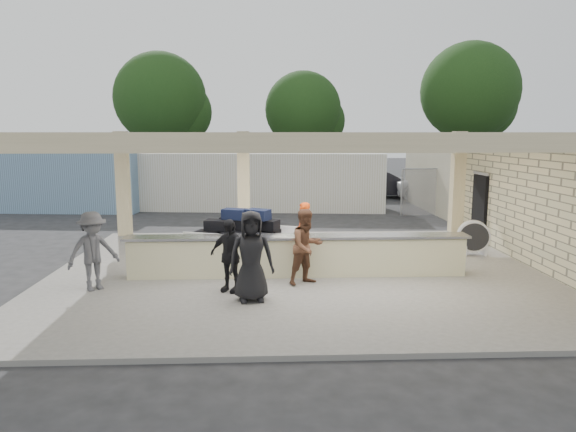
{
  "coord_description": "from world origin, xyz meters",
  "views": [
    {
      "loc": [
        -0.73,
        -12.44,
        3.49
      ],
      "look_at": [
        -0.17,
        1.0,
        1.31
      ],
      "focal_mm": 32.0,
      "sensor_mm": 36.0,
      "label": 1
    }
  ],
  "objects_px": {
    "car_white_b": "(509,190)",
    "car_dark": "(379,183)",
    "container_white": "(252,181)",
    "passenger_b": "(230,255)",
    "baggage_handler": "(303,232)",
    "car_white_a": "(448,187)",
    "luggage_cart": "(241,235)",
    "baggage_counter": "(298,256)",
    "container_blue": "(29,180)",
    "passenger_a": "(307,247)",
    "drum_fan": "(473,237)",
    "passenger_c": "(93,251)",
    "passenger_d": "(251,256)"
  },
  "relations": [
    {
      "from": "car_white_b",
      "to": "car_dark",
      "type": "distance_m",
      "value": 6.57
    },
    {
      "from": "car_white_b",
      "to": "container_white",
      "type": "distance_m",
      "value": 12.97
    },
    {
      "from": "passenger_b",
      "to": "car_white_b",
      "type": "xyz_separation_m",
      "value": [
        12.99,
        14.4,
        -0.22
      ]
    },
    {
      "from": "baggage_handler",
      "to": "car_white_a",
      "type": "distance_m",
      "value": 15.56
    },
    {
      "from": "luggage_cart",
      "to": "baggage_counter",
      "type": "bearing_deg",
      "value": -17.31
    },
    {
      "from": "luggage_cart",
      "to": "container_blue",
      "type": "xyz_separation_m",
      "value": [
        -10.22,
        10.89,
        0.47
      ]
    },
    {
      "from": "container_blue",
      "to": "passenger_b",
      "type": "bearing_deg",
      "value": -46.99
    },
    {
      "from": "container_white",
      "to": "baggage_handler",
      "type": "bearing_deg",
      "value": -75.23
    },
    {
      "from": "baggage_handler",
      "to": "passenger_a",
      "type": "height_order",
      "value": "passenger_a"
    },
    {
      "from": "baggage_counter",
      "to": "car_white_a",
      "type": "bearing_deg",
      "value": 58.73
    },
    {
      "from": "baggage_counter",
      "to": "car_white_a",
      "type": "height_order",
      "value": "car_white_a"
    },
    {
      "from": "baggage_counter",
      "to": "drum_fan",
      "type": "bearing_deg",
      "value": 20.89
    },
    {
      "from": "container_blue",
      "to": "car_dark",
      "type": "bearing_deg",
      "value": 18.1
    },
    {
      "from": "luggage_cart",
      "to": "passenger_b",
      "type": "bearing_deg",
      "value": -74.6
    },
    {
      "from": "passenger_b",
      "to": "car_white_b",
      "type": "height_order",
      "value": "passenger_b"
    },
    {
      "from": "container_white",
      "to": "car_white_b",
      "type": "bearing_deg",
      "value": 12.58
    },
    {
      "from": "passenger_a",
      "to": "car_white_b",
      "type": "xyz_separation_m",
      "value": [
        11.3,
        13.92,
        -0.29
      ]
    },
    {
      "from": "baggage_counter",
      "to": "drum_fan",
      "type": "relative_size",
      "value": 8.45
    },
    {
      "from": "baggage_handler",
      "to": "passenger_c",
      "type": "height_order",
      "value": "passenger_c"
    },
    {
      "from": "passenger_a",
      "to": "car_dark",
      "type": "relative_size",
      "value": 0.37
    },
    {
      "from": "baggage_counter",
      "to": "car_dark",
      "type": "height_order",
      "value": "car_dark"
    },
    {
      "from": "container_white",
      "to": "drum_fan",
      "type": "bearing_deg",
      "value": -50.66
    },
    {
      "from": "passenger_a",
      "to": "passenger_d",
      "type": "relative_size",
      "value": 0.93
    },
    {
      "from": "luggage_cart",
      "to": "car_white_b",
      "type": "relative_size",
      "value": 0.68
    },
    {
      "from": "drum_fan",
      "to": "container_white",
      "type": "height_order",
      "value": "container_white"
    },
    {
      "from": "baggage_handler",
      "to": "car_white_b",
      "type": "relative_size",
      "value": 0.37
    },
    {
      "from": "passenger_c",
      "to": "car_white_a",
      "type": "relative_size",
      "value": 0.34
    },
    {
      "from": "passenger_d",
      "to": "luggage_cart",
      "type": "bearing_deg",
      "value": 89.16
    },
    {
      "from": "passenger_b",
      "to": "container_white",
      "type": "xyz_separation_m",
      "value": [
        0.13,
        12.87,
        0.4
      ]
    },
    {
      "from": "drum_fan",
      "to": "car_white_a",
      "type": "xyz_separation_m",
      "value": [
        3.67,
        12.45,
        0.11
      ]
    },
    {
      "from": "passenger_b",
      "to": "passenger_d",
      "type": "distance_m",
      "value": 0.81
    },
    {
      "from": "car_white_b",
      "to": "car_dark",
      "type": "xyz_separation_m",
      "value": [
        -6.07,
        2.51,
        0.09
      ]
    },
    {
      "from": "drum_fan",
      "to": "passenger_c",
      "type": "relative_size",
      "value": 0.56
    },
    {
      "from": "baggage_handler",
      "to": "baggage_counter",
      "type": "bearing_deg",
      "value": -4.59
    },
    {
      "from": "passenger_b",
      "to": "car_dark",
      "type": "bearing_deg",
      "value": 93.61
    },
    {
      "from": "passenger_d",
      "to": "car_white_b",
      "type": "bearing_deg",
      "value": 42.55
    },
    {
      "from": "car_dark",
      "to": "luggage_cart",
      "type": "bearing_deg",
      "value": 156.36
    },
    {
      "from": "car_white_a",
      "to": "car_white_b",
      "type": "xyz_separation_m",
      "value": [
        2.72,
        -1.16,
        -0.05
      ]
    },
    {
      "from": "car_white_b",
      "to": "container_blue",
      "type": "bearing_deg",
      "value": 90.6
    },
    {
      "from": "passenger_a",
      "to": "passenger_d",
      "type": "bearing_deg",
      "value": -167.89
    },
    {
      "from": "baggage_counter",
      "to": "drum_fan",
      "type": "xyz_separation_m",
      "value": [
        5.07,
        1.93,
        0.03
      ]
    },
    {
      "from": "passenger_c",
      "to": "car_dark",
      "type": "xyz_separation_m",
      "value": [
        9.89,
        16.69,
        -0.2
      ]
    },
    {
      "from": "car_dark",
      "to": "car_white_a",
      "type": "bearing_deg",
      "value": -110.85
    },
    {
      "from": "passenger_c",
      "to": "passenger_d",
      "type": "height_order",
      "value": "passenger_d"
    },
    {
      "from": "drum_fan",
      "to": "passenger_d",
      "type": "xyz_separation_m",
      "value": [
        -6.12,
        -3.75,
        0.41
      ]
    },
    {
      "from": "passenger_a",
      "to": "container_blue",
      "type": "distance_m",
      "value": 17.26
    },
    {
      "from": "baggage_counter",
      "to": "luggage_cart",
      "type": "bearing_deg",
      "value": 143.61
    },
    {
      "from": "container_white",
      "to": "container_blue",
      "type": "distance_m",
      "value": 10.21
    },
    {
      "from": "car_white_b",
      "to": "passenger_b",
      "type": "bearing_deg",
      "value": 135.3
    },
    {
      "from": "container_blue",
      "to": "car_white_b",
      "type": "bearing_deg",
      "value": 8.68
    }
  ]
}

